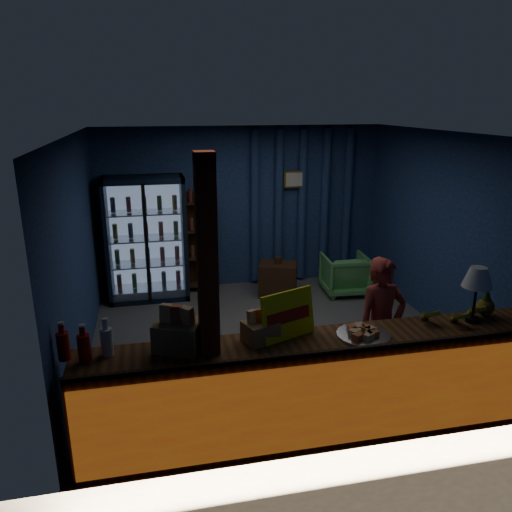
{
  "coord_description": "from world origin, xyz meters",
  "views": [
    {
      "loc": [
        -1.47,
        -5.66,
        2.95
      ],
      "look_at": [
        -0.29,
        -0.2,
        1.22
      ],
      "focal_mm": 35.0,
      "sensor_mm": 36.0,
      "label": 1
    }
  ],
  "objects": [
    {
      "name": "side_table",
      "position": [
        0.44,
        1.52,
        0.27
      ],
      "size": [
        0.69,
        0.59,
        0.63
      ],
      "color": "#3E2013",
      "rests_on": "ground"
    },
    {
      "name": "support_post",
      "position": [
        -1.05,
        -1.9,
        1.3
      ],
      "size": [
        0.16,
        0.16,
        2.6
      ],
      "primitive_type": "cube",
      "color": "maroon",
      "rests_on": "ground"
    },
    {
      "name": "pineapple",
      "position": [
        1.66,
        -1.75,
        1.07
      ],
      "size": [
        0.17,
        0.17,
        0.29
      ],
      "color": "olive",
      "rests_on": "counter"
    },
    {
      "name": "shopkeeper",
      "position": [
        0.78,
        -1.36,
        0.74
      ],
      "size": [
        0.58,
        0.42,
        1.47
      ],
      "primitive_type": "imported",
      "rotation": [
        0.0,
        0.0,
        0.12
      ],
      "color": "maroon",
      "rests_on": "ground"
    },
    {
      "name": "curtain_folds",
      "position": [
        1.0,
        2.14,
        1.3
      ],
      "size": [
        1.74,
        0.14,
        2.5
      ],
      "color": "navy",
      "rests_on": "room_walls"
    },
    {
      "name": "snack_box_left",
      "position": [
        -1.3,
        -1.8,
        1.09
      ],
      "size": [
        0.47,
        0.43,
        0.39
      ],
      "color": "#AB8553",
      "rests_on": "counter"
    },
    {
      "name": "soda_bottles",
      "position": [
        -2.05,
        -1.82,
        1.08
      ],
      "size": [
        0.44,
        0.18,
        0.33
      ],
      "color": "#AF150B",
      "rests_on": "counter"
    },
    {
      "name": "pastry_tray",
      "position": [
        0.32,
        -1.92,
        0.98
      ],
      "size": [
        0.48,
        0.48,
        0.08
      ],
      "color": "silver",
      "rests_on": "counter"
    },
    {
      "name": "banana_bunches",
      "position": [
        1.28,
        -1.8,
        1.03
      ],
      "size": [
        0.71,
        0.28,
        0.15
      ],
      "color": "yellow",
      "rests_on": "counter"
    },
    {
      "name": "ground",
      "position": [
        0.0,
        0.0,
        0.0
      ],
      "size": [
        4.6,
        4.6,
        0.0
      ],
      "primitive_type": "plane",
      "color": "#515154",
      "rests_on": "ground"
    },
    {
      "name": "room_walls",
      "position": [
        0.0,
        0.0,
        1.57
      ],
      "size": [
        4.6,
        4.6,
        4.6
      ],
      "color": "navy",
      "rests_on": "ground"
    },
    {
      "name": "green_chair",
      "position": [
        1.51,
        1.39,
        0.32
      ],
      "size": [
        0.73,
        0.75,
        0.64
      ],
      "primitive_type": "imported",
      "rotation": [
        0.0,
        0.0,
        3.07
      ],
      "color": "#5EBD5F",
      "rests_on": "ground"
    },
    {
      "name": "beverage_cooler",
      "position": [
        -1.55,
        1.92,
        0.93
      ],
      "size": [
        1.2,
        0.62,
        1.9
      ],
      "color": "black",
      "rests_on": "ground"
    },
    {
      "name": "bottle_shelf",
      "position": [
        -0.7,
        2.06,
        0.79
      ],
      "size": [
        0.5,
        0.28,
        1.6
      ],
      "color": "#3E2013",
      "rests_on": "ground"
    },
    {
      "name": "counter",
      "position": [
        0.0,
        -1.91,
        0.48
      ],
      "size": [
        4.4,
        0.57,
        0.99
      ],
      "color": "brown",
      "rests_on": "ground"
    },
    {
      "name": "snack_box_centre",
      "position": [
        -0.6,
        -1.81,
        1.05
      ],
      "size": [
        0.34,
        0.31,
        0.29
      ],
      "color": "#AB8553",
      "rests_on": "counter"
    },
    {
      "name": "table_lamp",
      "position": [
        1.46,
        -1.85,
        1.38
      ],
      "size": [
        0.28,
        0.28,
        0.54
      ],
      "color": "black",
      "rests_on": "counter"
    },
    {
      "name": "yellow_sign",
      "position": [
        -0.34,
        -1.8,
        1.16
      ],
      "size": [
        0.54,
        0.3,
        0.43
      ],
      "color": "#FCFC0D",
      "rests_on": "counter"
    },
    {
      "name": "framed_picture",
      "position": [
        0.85,
        2.1,
        1.75
      ],
      "size": [
        0.36,
        0.04,
        0.28
      ],
      "color": "gold",
      "rests_on": "room_walls"
    }
  ]
}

